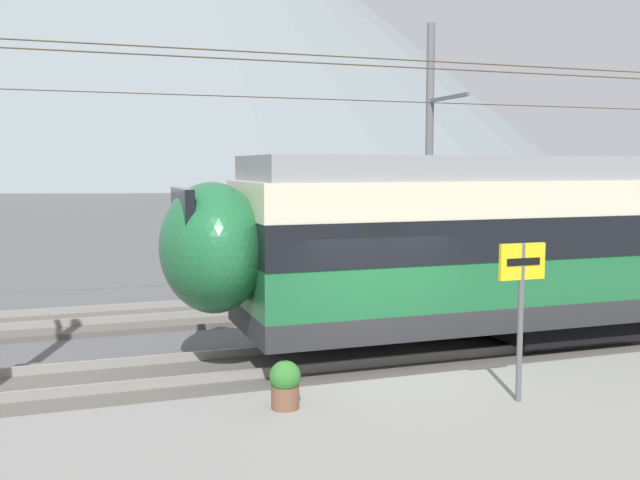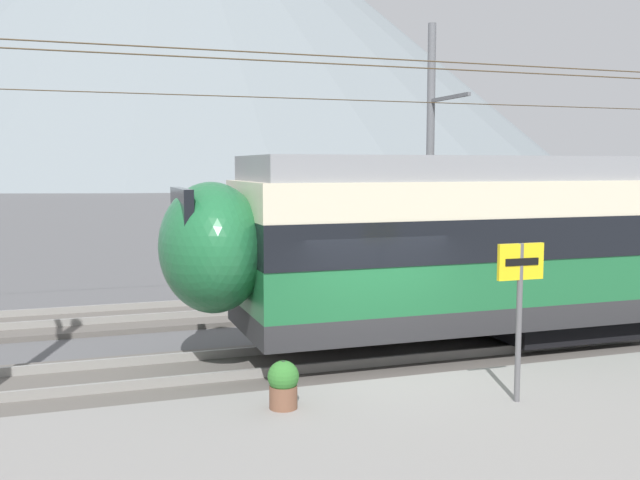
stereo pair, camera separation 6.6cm
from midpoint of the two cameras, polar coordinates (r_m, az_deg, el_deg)
The scene contains 7 objects.
ground_plane at distance 12.14m, azimuth 4.95°, elevation -11.70°, with size 400.00×400.00×0.00m, color #565659.
track_near at distance 13.53m, azimuth 2.22°, elevation -9.53°, with size 120.00×3.00×0.28m.
track_far at distance 18.36m, azimuth -3.59°, elevation -5.42°, with size 120.00×3.00×0.28m.
catenary_mast_far_side at distance 21.80m, azimuth 9.00°, elevation 6.89°, with size 39.22×2.36×7.86m.
platform_sign at distance 10.25m, azimuth 15.76°, elevation -3.54°, with size 0.70×0.08×2.21m.
potted_plant_platform_edge at distance 9.89m, azimuth -2.74°, elevation -11.24°, with size 0.43×0.43×0.65m.
mountain_central_peak at distance 213.03m, azimuth -11.44°, elevation 17.22°, with size 216.82×216.82×91.93m, color slate.
Camera 2 is at (-4.63, -10.61, 3.66)m, focal length 40.32 mm.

